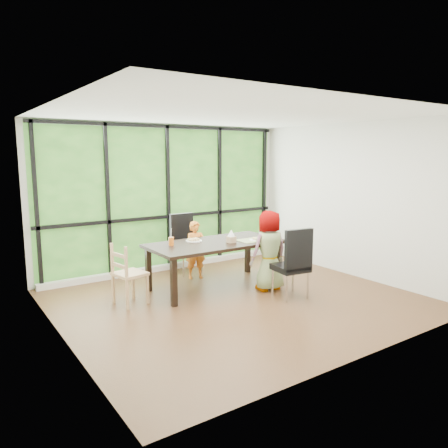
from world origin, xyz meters
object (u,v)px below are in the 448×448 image
at_px(chair_window_leather, 187,244).
at_px(tissue_box, 231,240).
at_px(child_older, 270,250).
at_px(orange_cup, 171,241).
at_px(dining_table, 215,265).
at_px(child_toddler, 196,250).
at_px(green_cup, 269,235).
at_px(plate_far, 194,241).
at_px(chair_interior_leather, 291,263).
at_px(plate_near, 255,240).
at_px(white_mug, 261,233).
at_px(chair_end_beech, 130,274).

xyz_separation_m(chair_window_leather, tissue_box, (0.14, -1.19, 0.26)).
relative_size(chair_window_leather, child_older, 0.84).
relative_size(chair_window_leather, tissue_box, 9.01).
height_order(orange_cup, tissue_box, orange_cup).
distance_m(dining_table, chair_window_leather, 1.02).
bearing_deg(child_toddler, green_cup, -30.78).
xyz_separation_m(plate_far, tissue_box, (0.45, -0.43, 0.04)).
relative_size(green_cup, tissue_box, 1.10).
height_order(chair_interior_leather, plate_near, chair_interior_leather).
relative_size(chair_window_leather, child_toddler, 1.07).
distance_m(dining_table, green_cup, 1.03).
xyz_separation_m(dining_table, tissue_box, (0.18, -0.18, 0.43)).
bearing_deg(green_cup, child_toddler, 134.11).
distance_m(child_toddler, plate_far, 0.54).
relative_size(dining_table, white_mug, 25.41).
xyz_separation_m(orange_cup, white_mug, (1.68, -0.15, -0.02)).
xyz_separation_m(chair_end_beech, white_mug, (2.43, 0.01, 0.34)).
relative_size(dining_table, plate_far, 8.18).
bearing_deg(child_older, orange_cup, -23.56).
distance_m(child_older, plate_far, 1.24).
xyz_separation_m(chair_end_beech, child_toddler, (1.46, 0.62, 0.05)).
xyz_separation_m(dining_table, white_mug, (0.97, 0.03, 0.42)).
relative_size(chair_interior_leather, plate_near, 5.16).
relative_size(chair_end_beech, child_older, 0.70).
bearing_deg(chair_window_leather, green_cup, -57.00).
distance_m(chair_window_leather, chair_end_beech, 1.80).
bearing_deg(child_older, chair_window_leather, -63.41).
relative_size(child_toddler, tissue_box, 8.41).
bearing_deg(tissue_box, plate_near, -9.96).
bearing_deg(chair_window_leather, child_toddler, -96.54).
bearing_deg(dining_table, child_older, -42.73).
distance_m(plate_near, green_cup, 0.28).
distance_m(plate_near, orange_cup, 1.39).
xyz_separation_m(chair_interior_leather, chair_end_beech, (-2.11, 1.08, -0.09)).
bearing_deg(green_cup, chair_window_leather, 123.33).
distance_m(plate_near, white_mug, 0.46).
bearing_deg(chair_window_leather, dining_table, -92.63).
bearing_deg(white_mug, chair_end_beech, -179.83).
bearing_deg(chair_window_leather, white_mug, -46.85).
height_order(dining_table, plate_near, plate_near).
xyz_separation_m(plate_near, tissue_box, (-0.43, 0.08, 0.04)).
bearing_deg(child_toddler, chair_window_leather, 98.90).
xyz_separation_m(dining_table, chair_interior_leather, (0.66, -1.06, 0.17)).
distance_m(chair_interior_leather, orange_cup, 1.86).
height_order(child_toddler, green_cup, child_toddler).
relative_size(chair_end_beech, white_mug, 10.52).
bearing_deg(orange_cup, chair_end_beech, -168.55).
bearing_deg(tissue_box, child_toddler, 102.71).
height_order(chair_end_beech, tissue_box, chair_end_beech).
height_order(child_older, tissue_box, child_older).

